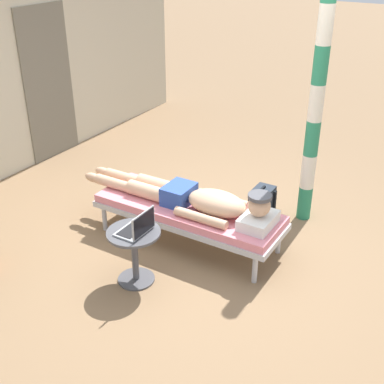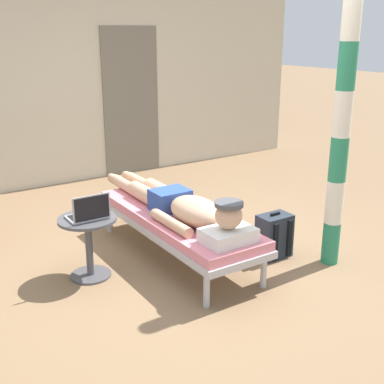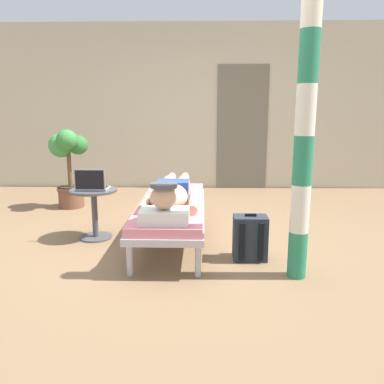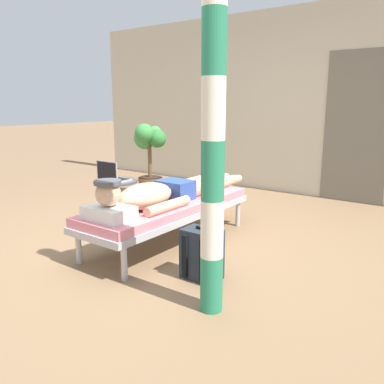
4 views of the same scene
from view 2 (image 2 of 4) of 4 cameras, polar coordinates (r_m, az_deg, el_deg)
ground_plane at (r=4.47m, az=-2.18°, el=-8.17°), size 40.00×40.00×0.00m
house_wall_back at (r=6.84m, az=-14.97°, el=12.19°), size 7.60×0.20×2.70m
house_door_panel at (r=7.15m, az=-7.00°, el=10.20°), size 0.84×0.03×2.04m
lounge_chair at (r=4.47m, az=-1.78°, el=-3.33°), size 0.65×1.95×0.42m
person_reclining at (r=4.33m, az=-1.17°, el=-1.56°), size 0.53×2.17×0.33m
side_table at (r=4.19m, az=-11.80°, el=-5.06°), size 0.48×0.48×0.52m
laptop at (r=4.06m, az=-11.73°, el=-2.37°), size 0.31×0.24×0.23m
backpack at (r=4.58m, az=9.35°, el=-5.01°), size 0.30×0.26×0.42m
porch_post at (r=4.27m, az=16.89°, el=8.55°), size 0.15×0.15×2.65m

